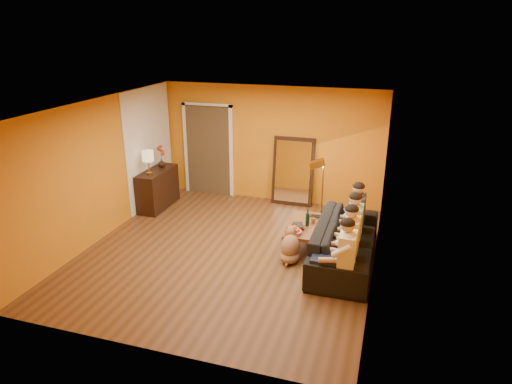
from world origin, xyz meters
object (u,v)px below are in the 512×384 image
(table_lamp, at_px, (148,163))
(vase, at_px, (162,163))
(laptop, at_px, (318,218))
(person_far_left, at_px, (347,257))
(dog, at_px, (291,244))
(mirror_frame, at_px, (293,171))
(floor_lamp, at_px, (322,197))
(person_mid_right, at_px, (354,227))
(coffee_table, at_px, (305,235))
(person_far_right, at_px, (357,215))
(wine_bottle, at_px, (307,218))
(sofa, at_px, (345,242))
(tumbler, at_px, (313,220))
(sideboard, at_px, (158,189))
(person_mid_left, at_px, (351,241))

(table_lamp, relative_size, vase, 2.83)
(laptop, bearing_deg, vase, 167.39)
(person_far_left, distance_m, vase, 5.06)
(dog, relative_size, laptop, 1.90)
(person_far_left, bearing_deg, mirror_frame, 115.23)
(floor_lamp, distance_m, person_mid_right, 1.18)
(coffee_table, xyz_separation_m, dog, (-0.11, -0.65, 0.10))
(vase, bearing_deg, coffee_table, -18.37)
(floor_lamp, distance_m, dog, 1.41)
(coffee_table, height_order, person_far_right, person_far_right)
(wine_bottle, xyz_separation_m, laptop, (0.13, 0.40, -0.14))
(person_far_right, xyz_separation_m, wine_bottle, (-0.85, -0.33, -0.03))
(sofa, xyz_separation_m, tumbler, (-0.65, 0.49, 0.11))
(table_lamp, distance_m, wine_bottle, 3.62)
(person_mid_right, distance_m, person_far_right, 0.55)
(mirror_frame, xyz_separation_m, sideboard, (-2.79, -1.08, -0.34))
(dog, distance_m, tumbler, 0.82)
(person_mid_left, bearing_deg, tumbler, 129.55)
(floor_lamp, height_order, vase, floor_lamp)
(floor_lamp, height_order, laptop, floor_lamp)
(sideboard, height_order, sofa, sideboard)
(table_lamp, relative_size, laptop, 1.57)
(mirror_frame, relative_size, wine_bottle, 4.90)
(mirror_frame, height_order, sideboard, mirror_frame)
(sideboard, bearing_deg, laptop, -8.62)
(wine_bottle, bearing_deg, coffee_table, 135.00)
(sofa, relative_size, wine_bottle, 7.91)
(floor_lamp, height_order, person_far_right, floor_lamp)
(sideboard, height_order, dog, sideboard)
(sofa, relative_size, person_far_left, 2.01)
(person_far_left, xyz_separation_m, laptop, (-0.72, 1.72, -0.18))
(tumbler, distance_m, laptop, 0.24)
(sideboard, relative_size, table_lamp, 2.31)
(dog, xyz_separation_m, wine_bottle, (0.16, 0.60, 0.27))
(person_mid_right, bearing_deg, person_far_left, -90.00)
(person_far_right, bearing_deg, sideboard, 171.89)
(sofa, relative_size, person_mid_left, 2.01)
(person_mid_left, bearing_deg, coffee_table, 137.56)
(sideboard, xyz_separation_m, sofa, (4.24, -1.27, -0.07))
(coffee_table, distance_m, person_mid_left, 1.28)
(mirror_frame, bearing_deg, wine_bottle, -70.14)
(person_far_right, xyz_separation_m, laptop, (-0.72, 0.07, -0.18))
(mirror_frame, relative_size, person_mid_right, 1.25)
(wine_bottle, bearing_deg, dog, -105.34)
(coffee_table, height_order, dog, dog)
(sideboard, bearing_deg, dog, -24.77)
(sideboard, bearing_deg, coffee_table, -14.58)
(person_far_right, relative_size, laptop, 3.75)
(person_mid_left, bearing_deg, table_lamp, 161.97)
(person_mid_right, height_order, vase, person_mid_right)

